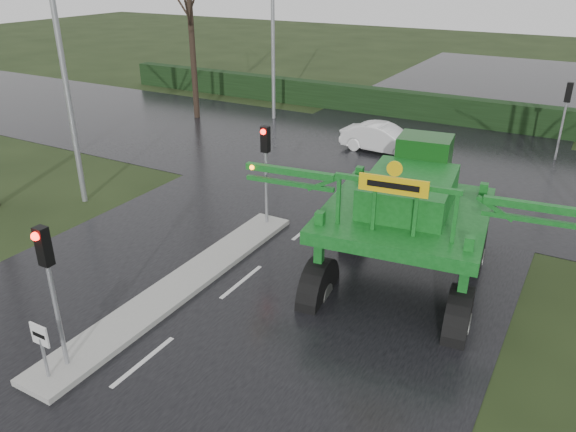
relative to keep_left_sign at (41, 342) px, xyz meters
The scene contains 13 objects.
ground 2.25m from the keep_left_sign, 49.10° to the left, with size 140.00×140.00×0.00m, color black.
road_main 11.62m from the keep_left_sign, 83.55° to the left, with size 14.00×80.00×0.02m, color black.
road_cross 17.58m from the keep_left_sign, 85.75° to the left, with size 80.00×12.00×0.02m, color black.
median_island 4.60m from the keep_left_sign, 90.00° to the left, with size 1.20×10.00×0.16m, color gray.
hedge_row 25.54m from the keep_left_sign, 87.08° to the left, with size 44.00×0.90×1.50m, color black.
keep_left_sign is the anchor object (origin of this frame).
traffic_signal_near 1.61m from the keep_left_sign, 90.00° to the left, with size 0.26×0.33×3.52m.
traffic_signal_mid 9.12m from the keep_left_sign, 90.00° to the left, with size 0.26×0.33×3.52m.
traffic_signal_far 22.93m from the keep_left_sign, 70.07° to the left, with size 0.26×0.33×3.52m.
street_light_left_near 11.32m from the keep_left_sign, 132.59° to the left, with size 3.85×0.30×10.00m.
street_light_left_far 23.11m from the keep_left_sign, 107.78° to the left, with size 3.85×0.30×10.00m.
crop_sprayer 7.28m from the keep_left_sign, 61.20° to the left, with size 9.23×6.25×5.19m.
white_sedan 18.73m from the keep_left_sign, 88.44° to the left, with size 1.40×4.01×1.32m, color white.
Camera 1 is at (7.91, -7.27, 8.34)m, focal length 35.00 mm.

